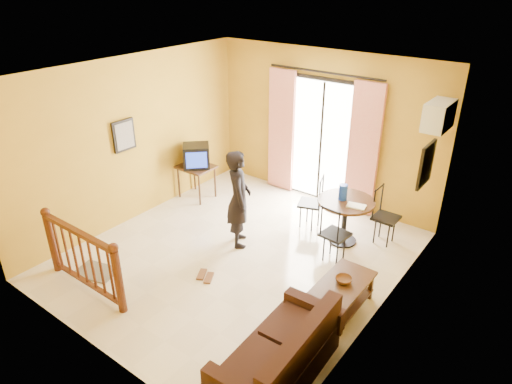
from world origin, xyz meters
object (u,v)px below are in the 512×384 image
Objects in this scene: sofa at (283,356)px; television at (196,156)px; coffee_table at (342,291)px; standing_person at (239,199)px; dining_table at (346,209)px.

television is at bearing 142.63° from sofa.
sofa reaches higher than coffee_table.
dining_table is at bearing -92.94° from standing_person.
television is at bearing 161.39° from coffee_table.
dining_table reaches higher than coffee_table.
coffee_table is at bearing -143.65° from standing_person.
dining_table is 0.55× the size of sofa.
sofa is 1.03× the size of standing_person.
dining_table is 0.57× the size of standing_person.
coffee_table is at bearing -62.43° from television.
sofa is (0.00, -1.37, 0.00)m from coffee_table.
sofa is at bearing -75.50° from dining_table.
television reaches higher than coffee_table.
coffee_table is 1.37m from sofa.
television is 3.00m from dining_table.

